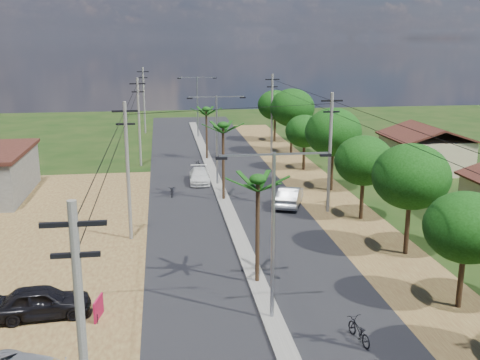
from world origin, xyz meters
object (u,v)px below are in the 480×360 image
object	(u,v)px
moto_rider_east	(359,332)
car_white_far	(200,176)
roadside_sign	(98,309)
car_silver_mid	(290,196)
car_parked_dark	(42,302)

from	to	relation	value
moto_rider_east	car_white_far	bearing A→B (deg)	-89.13
roadside_sign	car_silver_mid	bearing A→B (deg)	63.95
car_silver_mid	moto_rider_east	world-z (taller)	car_silver_mid
car_silver_mid	car_white_far	bearing A→B (deg)	-30.67
car_parked_dark	roadside_sign	xyz separation A→B (m)	(2.63, -0.53, -0.24)
car_silver_mid	roadside_sign	xyz separation A→B (m)	(-13.00, -16.66, -0.24)
car_parked_dark	roadside_sign	world-z (taller)	car_parked_dark
car_parked_dark	moto_rider_east	world-z (taller)	car_parked_dark
car_silver_mid	car_parked_dark	world-z (taller)	car_silver_mid
car_silver_mid	moto_rider_east	xyz separation A→B (m)	(-1.66, -20.37, -0.27)
car_white_far	roadside_sign	world-z (taller)	car_white_far
car_parked_dark	roadside_sign	size ratio (longest dim) A/B	3.58
car_white_far	roadside_sign	bearing A→B (deg)	-102.47
car_parked_dark	car_white_far	bearing A→B (deg)	-25.60
car_silver_mid	car_parked_dark	xyz separation A→B (m)	(-15.63, -16.12, -0.00)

